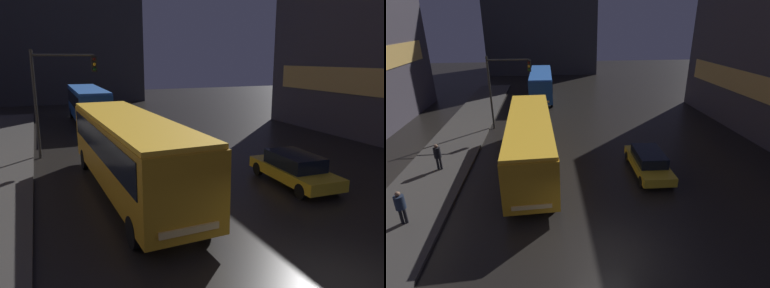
# 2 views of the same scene
# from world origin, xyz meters

# --- Properties ---
(ground_plane) EXTENTS (120.00, 120.00, 0.00)m
(ground_plane) POSITION_xyz_m (0.00, 0.00, 0.00)
(ground_plane) COLOR black
(building_far_backdrop) EXTENTS (18.07, 12.00, 25.81)m
(building_far_backdrop) POSITION_xyz_m (-2.35, 48.02, 12.91)
(building_far_backdrop) COLOR #2D2D33
(building_far_backdrop) RESTS_ON ground
(bus_near) EXTENTS (3.08, 12.03, 3.25)m
(bus_near) POSITION_xyz_m (-3.16, 8.45, 2.01)
(bus_near) COLOR orange
(bus_near) RESTS_ON ground
(bus_far) EXTENTS (2.53, 10.95, 3.09)m
(bus_far) POSITION_xyz_m (-2.58, 26.54, 1.91)
(bus_far) COLOR #194793
(bus_far) RESTS_ON ground
(car_taxi) EXTENTS (2.04, 4.86, 1.41)m
(car_taxi) POSITION_xyz_m (3.93, 6.88, 0.73)
(car_taxi) COLOR gold
(car_taxi) RESTS_ON ground
(traffic_light_main) EXTENTS (3.52, 0.35, 6.04)m
(traffic_light_main) POSITION_xyz_m (-5.41, 16.06, 4.11)
(traffic_light_main) COLOR #2D2D2D
(traffic_light_main) RESTS_ON ground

